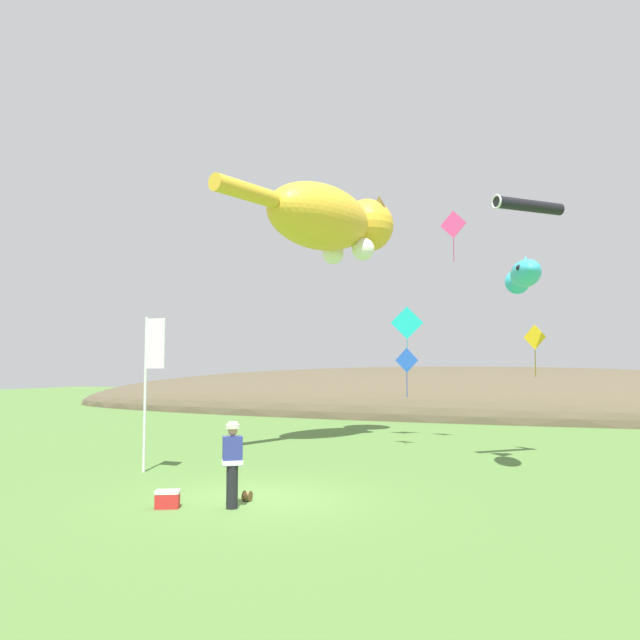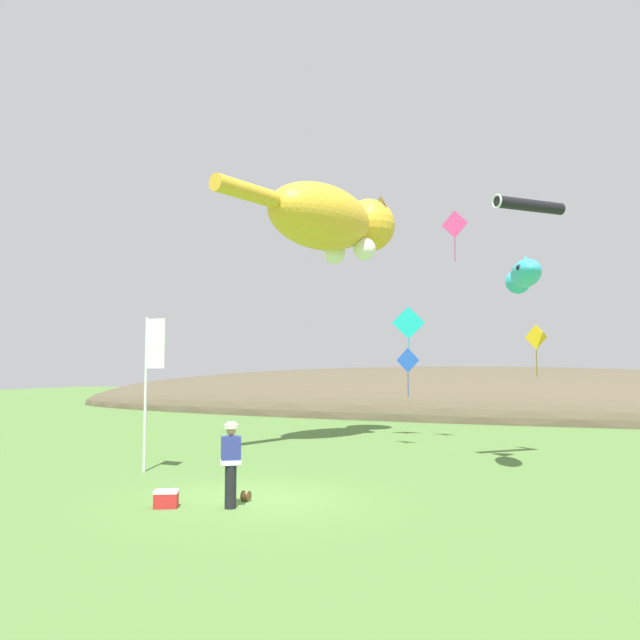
% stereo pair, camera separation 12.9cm
% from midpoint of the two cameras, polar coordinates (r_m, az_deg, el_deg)
% --- Properties ---
extents(ground_plane, '(120.00, 120.00, 0.00)m').
position_cam_midpoint_polar(ground_plane, '(14.41, -6.35, -15.98)').
color(ground_plane, '#517A38').
extents(distant_hill_ridge, '(58.96, 15.87, 5.86)m').
position_cam_midpoint_polar(distant_hill_ridge, '(40.93, 12.35, -8.27)').
color(distant_hill_ridge, brown).
rests_on(distant_hill_ridge, ground).
extents(festival_attendant, '(0.49, 0.45, 1.77)m').
position_cam_midpoint_polar(festival_attendant, '(13.40, -8.29, -12.70)').
color(festival_attendant, black).
rests_on(festival_attendant, ground).
extents(kite_spool, '(0.16, 0.23, 0.23)m').
position_cam_midpoint_polar(kite_spool, '(14.19, -6.94, -15.69)').
color(kite_spool, olive).
rests_on(kite_spool, ground).
extents(picnic_cooler, '(0.58, 0.51, 0.36)m').
position_cam_midpoint_polar(picnic_cooler, '(13.84, -14.05, -15.60)').
color(picnic_cooler, red).
rests_on(picnic_cooler, ground).
extents(festival_banner_pole, '(0.66, 0.08, 4.32)m').
position_cam_midpoint_polar(festival_banner_pole, '(18.17, -15.47, -4.41)').
color(festival_banner_pole, silver).
rests_on(festival_banner_pole, ground).
extents(kite_giant_cat, '(4.18, 9.49, 2.97)m').
position_cam_midpoint_polar(kite_giant_cat, '(24.91, 0.84, 9.06)').
color(kite_giant_cat, gold).
extents(kite_fish_windsock, '(1.28, 2.84, 0.85)m').
position_cam_midpoint_polar(kite_fish_windsock, '(18.34, 17.95, 3.94)').
color(kite_fish_windsock, '#33B2CC').
extents(kite_tube_streamer, '(2.03, 1.98, 0.44)m').
position_cam_midpoint_polar(kite_tube_streamer, '(19.94, 18.30, 9.90)').
color(kite_tube_streamer, black).
extents(kite_diamond_gold, '(0.74, 0.45, 1.75)m').
position_cam_midpoint_polar(kite_diamond_gold, '(22.14, 18.88, -1.57)').
color(kite_diamond_gold, yellow).
extents(kite_diamond_pink, '(1.04, 0.24, 1.96)m').
position_cam_midpoint_polar(kite_diamond_pink, '(24.44, 11.94, 8.50)').
color(kite_diamond_pink, '#E53F8C').
extents(kite_diamond_teal, '(1.29, 0.45, 2.25)m').
position_cam_midpoint_polar(kite_diamond_teal, '(26.03, 7.82, -0.29)').
color(kite_diamond_teal, '#19BFBF').
extents(kite_diamond_blue, '(0.90, 0.21, 1.82)m').
position_cam_midpoint_polar(kite_diamond_blue, '(23.22, 7.78, -3.73)').
color(kite_diamond_blue, blue).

